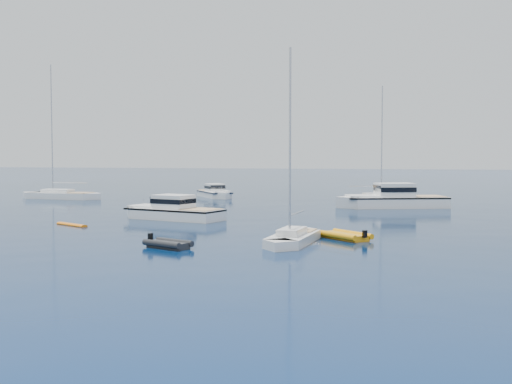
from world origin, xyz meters
TOP-DOWN VIEW (x-y plane):
  - ground at (0.00, 0.00)m, footprint 400.00×400.00m
  - motor_cruiser_centre at (-6.71, 22.02)m, footprint 10.28×5.85m
  - motor_cruiser_distant at (10.89, 37.62)m, footprint 12.46×7.04m
  - motor_cruiser_horizon at (-10.51, 48.49)m, footprint 6.62×8.16m
  - sailboat_fore at (5.33, 9.99)m, footprint 2.92×8.34m
  - sailboat_centre at (8.78, 44.97)m, footprint 9.27×5.77m
  - sailboat_far_l at (-27.82, 42.27)m, footprint 11.45×3.92m
  - tender_yellow at (8.19, 12.53)m, footprint 4.14×4.13m
  - tender_grey_near at (-1.34, 6.44)m, footprint 3.37×2.78m
  - kayak_orange at (-12.43, 15.97)m, footprint 3.22×2.19m

SIDE VIEW (x-z plane):
  - ground at x=0.00m, z-range 0.00..0.00m
  - motor_cruiser_centre at x=-6.71m, z-range -1.29..1.29m
  - motor_cruiser_distant at x=10.89m, z-range -1.56..1.56m
  - motor_cruiser_horizon at x=-10.51m, z-range -1.07..1.07m
  - sailboat_fore at x=5.33m, z-range -6.01..6.01m
  - sailboat_centre at x=8.78m, z-range -6.67..6.67m
  - sailboat_far_l at x=-27.82m, z-range -8.25..8.25m
  - tender_yellow at x=8.19m, z-range -0.47..0.47m
  - tender_grey_near at x=-1.34m, z-range -0.47..0.47m
  - kayak_orange at x=-12.43m, z-range -0.15..0.15m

